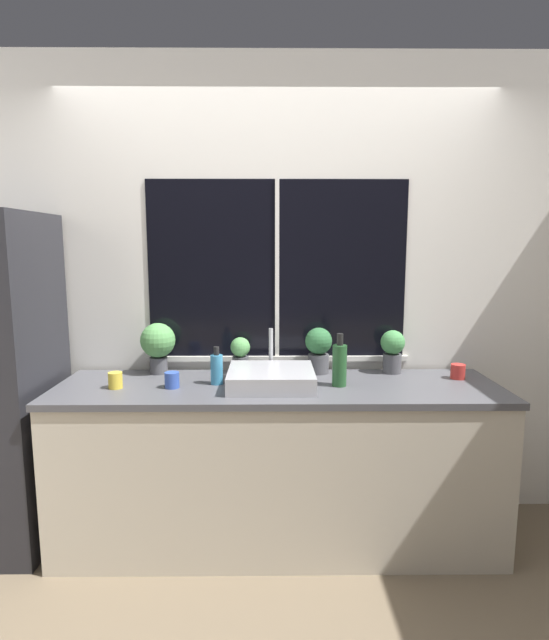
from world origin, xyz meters
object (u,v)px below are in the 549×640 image
at_px(sink, 271,377).
at_px(soap_bottle, 217,369).
at_px(mug_red, 458,371).
at_px(potted_plant_center_right, 319,348).
at_px(potted_plant_far_right, 393,349).
at_px(potted_plant_center_left, 240,354).
at_px(potted_plant_far_left, 158,343).
at_px(mug_blue, 172,380).
at_px(bottle_tall, 339,364).
at_px(mug_yellow, 115,380).

xyz_separation_m(sink, soap_bottle, (-0.29, 0.04, 0.04)).
xyz_separation_m(sink, mug_red, (1.04, 0.13, -0.00)).
height_order(potted_plant_center_right, potted_plant_far_right, potted_plant_center_right).
bearing_deg(potted_plant_center_left, potted_plant_far_right, 0.00).
bearing_deg(potted_plant_far_right, potted_plant_far_left, -180.00).
xyz_separation_m(potted_plant_center_left, mug_red, (1.22, -0.13, -0.07)).
relative_size(potted_plant_far_left, mug_blue, 3.56).
distance_m(soap_bottle, mug_red, 1.34).
bearing_deg(bottle_tall, potted_plant_far_right, 38.01).
bearing_deg(soap_bottle, sink, -7.17).
relative_size(sink, potted_plant_far_left, 1.59).
bearing_deg(potted_plant_center_right, mug_blue, -159.31).
distance_m(potted_plant_far_right, mug_blue, 1.26).
bearing_deg(bottle_tall, sink, 179.37).
bearing_deg(soap_bottle, mug_red, 4.11).
bearing_deg(potted_plant_center_left, potted_plant_center_right, 0.00).
distance_m(sink, bottle_tall, 0.37).
distance_m(sink, potted_plant_far_left, 0.72).
relative_size(soap_bottle, mug_yellow, 2.41).
height_order(bottle_tall, mug_yellow, bottle_tall).
relative_size(potted_plant_far_left, soap_bottle, 1.45).
bearing_deg(potted_plant_far_left, potted_plant_center_left, 0.00).
distance_m(sink, potted_plant_center_left, 0.33).
relative_size(mug_yellow, mug_red, 1.03).
xyz_separation_m(sink, potted_plant_center_left, (-0.18, 0.27, 0.07)).
bearing_deg(potted_plant_center_right, bottle_tall, -72.62).
distance_m(potted_plant_far_right, mug_yellow, 1.55).
bearing_deg(soap_bottle, mug_blue, -162.78).
bearing_deg(potted_plant_center_right, mug_red, -9.90).
relative_size(potted_plant_center_right, mug_blue, 3.22).
relative_size(soap_bottle, bottle_tall, 0.72).
relative_size(potted_plant_far_right, mug_red, 3.07).
height_order(bottle_tall, mug_red, bottle_tall).
xyz_separation_m(sink, potted_plant_far_left, (-0.65, 0.27, 0.13)).
distance_m(potted_plant_far_left, mug_red, 1.71).
height_order(soap_bottle, mug_blue, soap_bottle).
distance_m(potted_plant_far_right, mug_red, 0.38).
bearing_deg(mug_red, potted_plant_far_left, 175.49).
xyz_separation_m(potted_plant_center_right, soap_bottle, (-0.57, -0.23, -0.06)).
bearing_deg(potted_plant_far_right, potted_plant_center_left, -180.00).
relative_size(potted_plant_far_left, potted_plant_center_left, 1.40).
bearing_deg(potted_plant_far_left, soap_bottle, -32.43).
bearing_deg(bottle_tall, soap_bottle, 176.44).
bearing_deg(sink, bottle_tall, -0.63).
bearing_deg(mug_yellow, sink, 2.75).
xyz_separation_m(potted_plant_far_right, mug_yellow, (-1.52, -0.31, -0.10)).
distance_m(sink, potted_plant_far_right, 0.76).
bearing_deg(bottle_tall, mug_red, 11.31).
xyz_separation_m(potted_plant_center_left, potted_plant_far_right, (0.88, 0.00, 0.03)).
relative_size(potted_plant_far_left, bottle_tall, 1.05).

